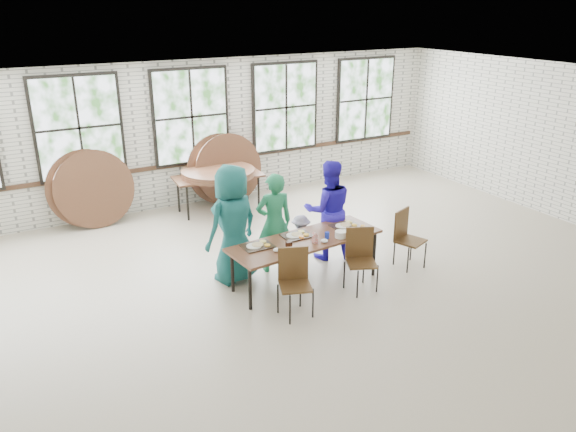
% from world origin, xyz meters
% --- Properties ---
extents(room, '(12.00, 12.00, 12.00)m').
position_xyz_m(room, '(0.00, 4.44, 1.83)').
color(room, '#B7A592').
rests_on(room, ground).
extents(dining_table, '(2.46, 1.02, 0.74)m').
position_xyz_m(dining_table, '(0.15, 0.14, 0.69)').
color(dining_table, brown).
rests_on(dining_table, ground).
extents(chair_near_left, '(0.53, 0.53, 0.95)m').
position_xyz_m(chair_near_left, '(-0.42, -0.52, 0.56)').
color(chair_near_left, '#4D3419').
rests_on(chair_near_left, ground).
extents(chair_near_right, '(0.55, 0.54, 0.95)m').
position_xyz_m(chair_near_right, '(0.80, -0.38, 0.56)').
color(chair_near_right, '#4D3419').
rests_on(chair_near_right, ground).
extents(chair_spare, '(0.54, 0.53, 0.95)m').
position_xyz_m(chair_spare, '(1.91, -0.11, 0.56)').
color(chair_spare, '#4D3419').
rests_on(chair_spare, ground).
extents(adult_teal, '(1.04, 0.82, 1.85)m').
position_xyz_m(adult_teal, '(-0.74, 0.79, 0.93)').
color(adult_teal, '#195F62').
rests_on(adult_teal, ground).
extents(adult_green, '(0.65, 0.48, 1.62)m').
position_xyz_m(adult_green, '(-0.03, 0.79, 0.81)').
color(adult_green, '#207A4D').
rests_on(adult_green, ground).
extents(toddler, '(0.60, 0.42, 0.84)m').
position_xyz_m(toddler, '(0.46, 0.79, 0.42)').
color(toddler, '#201748').
rests_on(toddler, ground).
extents(adult_blue, '(0.99, 0.88, 1.69)m').
position_xyz_m(adult_blue, '(0.98, 0.79, 0.84)').
color(adult_blue, '#2A1BC2').
rests_on(adult_blue, ground).
extents(storage_table, '(1.85, 0.89, 0.74)m').
position_xyz_m(storage_table, '(0.28, 3.83, 0.69)').
color(storage_table, brown).
rests_on(storage_table, ground).
extents(tabletop_clutter, '(2.00, 0.62, 0.11)m').
position_xyz_m(tabletop_clutter, '(0.28, 0.12, 0.77)').
color(tabletop_clutter, black).
rests_on(tabletop_clutter, dining_table).
extents(round_tops_stacked, '(1.50, 1.50, 0.13)m').
position_xyz_m(round_tops_stacked, '(0.28, 3.83, 0.80)').
color(round_tops_stacked, brown).
rests_on(round_tops_stacked, storage_table).
extents(round_tops_leaning, '(4.40, 0.43, 1.49)m').
position_xyz_m(round_tops_leaning, '(-0.79, 4.20, 0.73)').
color(round_tops_leaning, brown).
rests_on(round_tops_leaning, ground).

